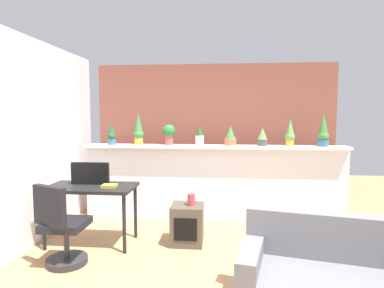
# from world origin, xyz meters

# --- Properties ---
(ground_plane) EXTENTS (12.00, 12.00, 0.00)m
(ground_plane) POSITION_xyz_m (0.00, 0.00, 0.00)
(ground_plane) COLOR tan
(divider_wall) EXTENTS (4.05, 0.16, 1.13)m
(divider_wall) POSITION_xyz_m (0.00, 2.00, 0.57)
(divider_wall) COLOR white
(divider_wall) RESTS_ON ground
(plant_shelf) EXTENTS (4.05, 0.31, 0.04)m
(plant_shelf) POSITION_xyz_m (0.00, 1.96, 1.15)
(plant_shelf) COLOR white
(plant_shelf) RESTS_ON divider_wall
(brick_wall_behind) EXTENTS (4.05, 0.10, 2.50)m
(brick_wall_behind) POSITION_xyz_m (0.00, 2.60, 1.25)
(brick_wall_behind) COLOR brown
(brick_wall_behind) RESTS_ON ground
(side_wall_left) EXTENTS (0.12, 4.40, 2.60)m
(side_wall_left) POSITION_xyz_m (-2.27, 0.40, 1.30)
(side_wall_left) COLOR white
(side_wall_left) RESTS_ON ground
(potted_plant_0) EXTENTS (0.13, 0.13, 0.35)m
(potted_plant_0) POSITION_xyz_m (-1.59, 1.92, 1.33)
(potted_plant_0) COLOR #386B84
(potted_plant_0) RESTS_ON plant_shelf
(potted_plant_1) EXTENTS (0.16, 0.16, 0.50)m
(potted_plant_1) POSITION_xyz_m (-1.17, 1.96, 1.40)
(potted_plant_1) COLOR gold
(potted_plant_1) RESTS_ON plant_shelf
(potted_plant_2) EXTENTS (0.21, 0.21, 0.32)m
(potted_plant_2) POSITION_xyz_m (-0.69, 2.00, 1.36)
(potted_plant_2) COLOR #B7474C
(potted_plant_2) RESTS_ON plant_shelf
(potted_plant_3) EXTENTS (0.13, 0.13, 0.31)m
(potted_plant_3) POSITION_xyz_m (-0.21, 2.00, 1.31)
(potted_plant_3) COLOR silver
(potted_plant_3) RESTS_ON plant_shelf
(potted_plant_4) EXTENTS (0.18, 0.18, 0.30)m
(potted_plant_4) POSITION_xyz_m (0.26, 1.97, 1.31)
(potted_plant_4) COLOR #C66B42
(potted_plant_4) RESTS_ON plant_shelf
(potted_plant_5) EXTENTS (0.14, 0.14, 0.28)m
(potted_plant_5) POSITION_xyz_m (0.75, 1.94, 1.31)
(potted_plant_5) COLOR #4C4C51
(potted_plant_5) RESTS_ON plant_shelf
(potted_plant_6) EXTENTS (0.15, 0.15, 0.41)m
(potted_plant_6) POSITION_xyz_m (1.15, 1.94, 1.36)
(potted_plant_6) COLOR gold
(potted_plant_6) RESTS_ON plant_shelf
(potted_plant_7) EXTENTS (0.17, 0.17, 0.50)m
(potted_plant_7) POSITION_xyz_m (1.63, 1.94, 1.39)
(potted_plant_7) COLOR #386B84
(potted_plant_7) RESTS_ON plant_shelf
(desk) EXTENTS (1.10, 0.60, 0.75)m
(desk) POSITION_xyz_m (-1.51, 0.86, 0.67)
(desk) COLOR black
(desk) RESTS_ON ground
(tv_monitor) EXTENTS (0.50, 0.04, 0.29)m
(tv_monitor) POSITION_xyz_m (-1.55, 0.94, 0.89)
(tv_monitor) COLOR black
(tv_monitor) RESTS_ON desk
(office_chair) EXTENTS (0.51, 0.52, 0.91)m
(office_chair) POSITION_xyz_m (-1.58, 0.23, 0.39)
(office_chair) COLOR #262628
(office_chair) RESTS_ON ground
(side_cube_shelf) EXTENTS (0.40, 0.41, 0.50)m
(side_cube_shelf) POSITION_xyz_m (-0.30, 0.98, 0.25)
(side_cube_shelf) COLOR #4C4238
(side_cube_shelf) RESTS_ON ground
(vase_on_shelf) EXTENTS (0.10, 0.10, 0.14)m
(vase_on_shelf) POSITION_xyz_m (-0.25, 0.98, 0.57)
(vase_on_shelf) COLOR #CC3D47
(vase_on_shelf) RESTS_ON side_cube_shelf
(book_on_desk) EXTENTS (0.18, 0.14, 0.04)m
(book_on_desk) POSITION_xyz_m (-1.24, 0.80, 0.77)
(book_on_desk) COLOR gold
(book_on_desk) RESTS_ON desk
(couch) EXTENTS (1.69, 1.08, 0.80)m
(couch) POSITION_xyz_m (1.08, -0.47, 0.28)
(couch) COLOR slate
(couch) RESTS_ON ground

